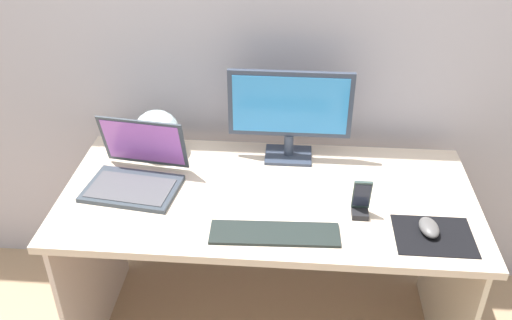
{
  "coord_description": "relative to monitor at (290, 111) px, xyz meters",
  "views": [
    {
      "loc": [
        0.08,
        -1.61,
        1.88
      ],
      "look_at": [
        -0.04,
        -0.02,
        0.87
      ],
      "focal_mm": 39.27,
      "sensor_mm": 36.0,
      "label": 1
    }
  ],
  "objects": [
    {
      "name": "wall_back",
      "position": [
        -0.06,
        0.19,
        0.33
      ],
      "size": [
        6.0,
        0.04,
        2.5
      ],
      "primitive_type": "cube",
      "color": "#A5A2AE",
      "rests_on": "ground_plane"
    },
    {
      "name": "desk",
      "position": [
        -0.06,
        -0.25,
        -0.34
      ],
      "size": [
        1.46,
        0.7,
        0.72
      ],
      "color": "beige",
      "rests_on": "ground_plane"
    },
    {
      "name": "monitor",
      "position": [
        0.0,
        0.0,
        0.0
      ],
      "size": [
        0.46,
        0.14,
        0.36
      ],
      "color": "#30394B",
      "rests_on": "desk"
    },
    {
      "name": "laptop",
      "position": [
        -0.54,
        -0.23,
        -0.15
      ],
      "size": [
        0.36,
        0.32,
        0.23
      ],
      "color": "#353D45",
      "rests_on": "desk"
    },
    {
      "name": "fishbowl",
      "position": [
        -0.51,
        -0.01,
        -0.11
      ],
      "size": [
        0.18,
        0.18,
        0.18
      ],
      "primitive_type": "sphere",
      "color": "silver",
      "rests_on": "desk"
    },
    {
      "name": "keyboard_external",
      "position": [
        -0.03,
        -0.48,
        -0.19
      ],
      "size": [
        0.42,
        0.13,
        0.01
      ],
      "primitive_type": "cube",
      "rotation": [
        0.0,
        0.0,
        0.04
      ],
      "color": "black",
      "rests_on": "desk"
    },
    {
      "name": "mousepad",
      "position": [
        0.48,
        -0.44,
        -0.2
      ],
      "size": [
        0.25,
        0.2,
        0.0
      ],
      "primitive_type": "cube",
      "color": "black",
      "rests_on": "desk"
    },
    {
      "name": "mouse",
      "position": [
        0.46,
        -0.43,
        -0.18
      ],
      "size": [
        0.07,
        0.11,
        0.04
      ],
      "primitive_type": "ellipsoid",
      "rotation": [
        0.0,
        0.0,
        0.12
      ],
      "color": "#545151",
      "rests_on": "mousepad"
    },
    {
      "name": "phone_in_dock",
      "position": [
        0.25,
        -0.35,
        -0.15
      ],
      "size": [
        0.06,
        0.06,
        0.14
      ],
      "color": "black",
      "rests_on": "desk"
    }
  ]
}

